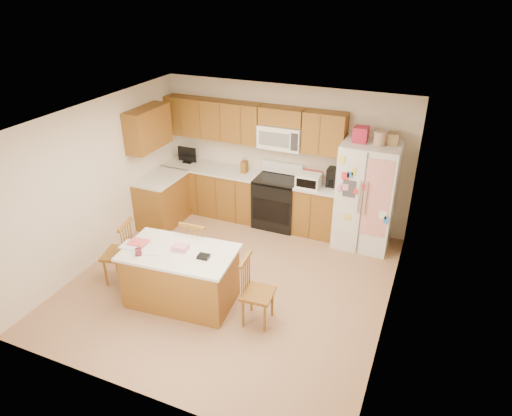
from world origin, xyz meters
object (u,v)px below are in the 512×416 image
at_px(windsor_chair_left, 120,254).
at_px(windsor_chair_back, 199,251).
at_px(island, 181,276).
at_px(windsor_chair_right, 256,293).
at_px(refrigerator, 367,195).
at_px(stove, 277,201).

height_order(windsor_chair_left, windsor_chair_back, windsor_chair_left).
xyz_separation_m(island, windsor_chair_left, (-1.08, 0.07, 0.05)).
bearing_deg(island, windsor_chair_right, 1.34).
height_order(island, windsor_chair_left, windsor_chair_left).
distance_m(island, windsor_chair_back, 0.59).
xyz_separation_m(refrigerator, windsor_chair_back, (-2.06, -1.95, -0.45)).
xyz_separation_m(refrigerator, windsor_chair_right, (-0.90, -2.51, -0.47)).
relative_size(stove, windsor_chair_left, 1.13).
relative_size(island, windsor_chair_left, 1.61).
distance_m(stove, windsor_chair_right, 2.66).
relative_size(stove, island, 0.70).
height_order(island, windsor_chair_right, windsor_chair_right).
bearing_deg(stove, island, -99.74).
bearing_deg(stove, windsor_chair_left, -121.13).
relative_size(stove, windsor_chair_right, 1.18).
distance_m(refrigerator, windsor_chair_back, 2.87).
relative_size(windsor_chair_left, windsor_chair_right, 1.04).
distance_m(stove, refrigerator, 1.63).
distance_m(island, windsor_chair_left, 1.08).
height_order(refrigerator, windsor_chair_back, refrigerator).
bearing_deg(windsor_chair_back, windsor_chair_left, -153.67).
height_order(windsor_chair_back, windsor_chair_right, windsor_chair_back).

